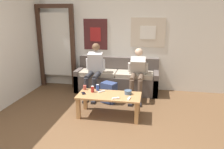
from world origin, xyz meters
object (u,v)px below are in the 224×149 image
(coffee_table, at_px, (109,99))
(pillar_candle, at_px, (85,88))
(couch, at_px, (117,80))
(backpack, at_px, (109,93))
(game_controller_far_center, at_px, (102,91))
(drink_can_red, at_px, (93,89))
(game_controller_near_left, at_px, (129,99))
(cell_phone, at_px, (84,93))
(person_seated_teen, at_px, (137,72))
(ceramic_bowl, at_px, (128,92))
(game_controller_near_right, at_px, (116,98))
(drink_can_blue, at_px, (98,87))
(person_seated_adult, at_px, (94,68))

(coffee_table, relative_size, pillar_candle, 11.71)
(couch, height_order, backpack, couch)
(game_controller_far_center, bearing_deg, drink_can_red, -165.74)
(coffee_table, relative_size, backpack, 2.62)
(pillar_candle, relative_size, drink_can_red, 0.83)
(coffee_table, height_order, game_controller_far_center, game_controller_far_center)
(backpack, distance_m, game_controller_near_left, 0.99)
(coffee_table, distance_m, cell_phone, 0.51)
(drink_can_red, bearing_deg, game_controller_far_center, 14.26)
(game_controller_far_center, xyz_separation_m, cell_phone, (-0.32, -0.15, -0.01))
(backpack, bearing_deg, couch, 85.79)
(couch, bearing_deg, pillar_candle, -110.53)
(person_seated_teen, relative_size, ceramic_bowl, 7.71)
(drink_can_red, relative_size, game_controller_near_right, 0.88)
(coffee_table, xyz_separation_m, drink_can_red, (-0.35, 0.08, 0.14))
(couch, bearing_deg, cell_phone, -106.14)
(person_seated_teen, bearing_deg, game_controller_near_right, -103.21)
(person_seated_teen, relative_size, game_controller_near_right, 7.98)
(drink_can_blue, xyz_separation_m, game_controller_far_center, (0.10, -0.08, -0.05))
(coffee_table, xyz_separation_m, pillar_candle, (-0.54, 0.19, 0.12))
(ceramic_bowl, xyz_separation_m, game_controller_far_center, (-0.52, 0.02, -0.03))
(backpack, relative_size, game_controller_near_right, 3.24)
(person_seated_adult, bearing_deg, game_controller_far_center, -66.68)
(pillar_candle, xyz_separation_m, game_controller_near_right, (0.70, -0.37, -0.03))
(person_seated_adult, xyz_separation_m, game_controller_near_left, (0.96, -1.17, -0.23))
(drink_can_red, distance_m, game_controller_far_center, 0.18)
(pillar_candle, distance_m, cell_phone, 0.22)
(couch, relative_size, game_controller_near_right, 14.49)
(person_seated_adult, height_order, backpack, person_seated_adult)
(person_seated_teen, xyz_separation_m, game_controller_near_right, (-0.29, -1.25, -0.19))
(pillar_candle, bearing_deg, game_controller_near_right, -27.78)
(cell_phone, bearing_deg, drink_can_blue, 44.47)
(drink_can_red, distance_m, cell_phone, 0.19)
(game_controller_near_left, bearing_deg, game_controller_near_right, -173.04)
(game_controller_near_left, bearing_deg, game_controller_far_center, 154.37)
(person_seated_teen, xyz_separation_m, ceramic_bowl, (-0.10, -0.97, -0.15))
(drink_can_blue, distance_m, game_controller_near_right, 0.58)
(coffee_table, height_order, ceramic_bowl, ceramic_bowl)
(couch, relative_size, drink_can_red, 16.56)
(drink_can_blue, relative_size, cell_phone, 0.82)
(person_seated_adult, xyz_separation_m, cell_phone, (0.06, -1.05, -0.24))
(person_seated_adult, height_order, person_seated_teen, person_seated_adult)
(cell_phone, bearing_deg, backpack, 62.04)
(couch, distance_m, coffee_table, 1.41)
(person_seated_teen, bearing_deg, game_controller_near_left, -92.56)
(backpack, distance_m, ceramic_bowl, 0.78)
(person_seated_teen, xyz_separation_m, game_controller_near_left, (-0.05, -1.22, -0.19))
(couch, bearing_deg, coffee_table, -86.53)
(coffee_table, bearing_deg, drink_can_blue, 143.82)
(drink_can_red, xyz_separation_m, game_controller_far_center, (0.17, 0.04, -0.05))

